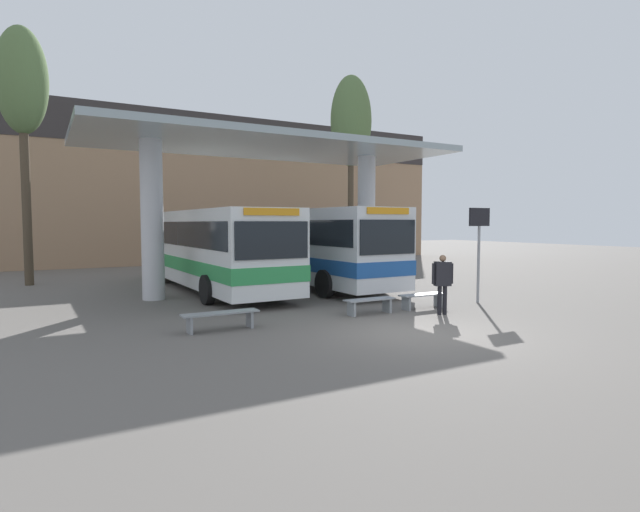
{
  "coord_description": "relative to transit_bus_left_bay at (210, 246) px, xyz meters",
  "views": [
    {
      "loc": [
        -7.88,
        -9.29,
        2.66
      ],
      "look_at": [
        0.0,
        4.75,
        1.6
      ],
      "focal_mm": 28.0,
      "sensor_mm": 36.0,
      "label": 1
    }
  ],
  "objects": [
    {
      "name": "transit_bus_center_bay",
      "position": [
        4.03,
        -1.03,
        0.04
      ],
      "size": [
        2.87,
        10.62,
        3.21
      ],
      "rotation": [
        0.0,
        0.0,
        3.16
      ],
      "color": "silver",
      "rests_on": "ground_plane"
    },
    {
      "name": "waiting_bench_far_platform",
      "position": [
        -2.09,
        -7.71,
        -1.4
      ],
      "size": [
        1.92,
        0.44,
        0.46
      ],
      "color": "gray",
      "rests_on": "ground_plane"
    },
    {
      "name": "poplar_tree_behind_right",
      "position": [
        -6.39,
        5.08,
        6.65
      ],
      "size": [
        2.03,
        2.03,
        10.87
      ],
      "color": "#473A2B",
      "rests_on": "ground_plane"
    },
    {
      "name": "poplar_tree_behind_left",
      "position": [
        10.27,
        5.53,
        6.79
      ],
      "size": [
        2.42,
        2.42,
        11.34
      ],
      "color": "#473A2B",
      "rests_on": "ground_plane"
    },
    {
      "name": "parked_car_street",
      "position": [
        10.36,
        9.65,
        -0.71
      ],
      "size": [
        4.26,
        2.25,
        2.16
      ],
      "rotation": [
        0.0,
        0.0,
        0.08
      ],
      "color": "maroon",
      "rests_on": "ground_plane"
    },
    {
      "name": "station_canopy",
      "position": [
        1.96,
        -1.66,
        3.22
      ],
      "size": [
        13.97,
        6.24,
        5.77
      ],
      "color": "silver",
      "rests_on": "ground_plane"
    },
    {
      "name": "townhouse_backdrop",
      "position": [
        1.96,
        12.97,
        3.98
      ],
      "size": [
        40.0,
        0.58,
        9.84
      ],
      "color": "#9E7A5B",
      "rests_on": "ground_plane"
    },
    {
      "name": "pedestrian_waiting",
      "position": [
        4.22,
        -8.78,
        -0.69
      ],
      "size": [
        0.63,
        0.4,
        1.74
      ],
      "rotation": [
        0.0,
        0.0,
        -0.38
      ],
      "color": "black",
      "rests_on": "ground_plane"
    },
    {
      "name": "waiting_bench_mid_platform",
      "position": [
        4.42,
        -7.71,
        -1.41
      ],
      "size": [
        1.63,
        0.44,
        0.46
      ],
      "color": "gray",
      "rests_on": "ground_plane"
    },
    {
      "name": "waiting_bench_near_pillar",
      "position": [
        2.41,
        -7.71,
        -1.42
      ],
      "size": [
        1.58,
        0.44,
        0.46
      ],
      "color": "gray",
      "rests_on": "ground_plane"
    },
    {
      "name": "transit_bus_left_bay",
      "position": [
        0.0,
        0.0,
        0.0
      ],
      "size": [
        3.02,
        11.94,
        3.14
      ],
      "rotation": [
        0.0,
        0.0,
        3.16
      ],
      "color": "white",
      "rests_on": "ground_plane"
    },
    {
      "name": "ground_plane",
      "position": [
        1.96,
        -10.29,
        -1.75
      ],
      "size": [
        100.0,
        100.0,
        0.0
      ],
      "primitive_type": "plane",
      "color": "#605B56"
    },
    {
      "name": "info_sign_platform",
      "position": [
        6.8,
        -7.73,
        0.49
      ],
      "size": [
        0.9,
        0.09,
        3.17
      ],
      "color": "gray",
      "rests_on": "ground_plane"
    }
  ]
}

